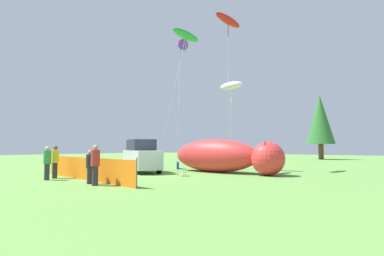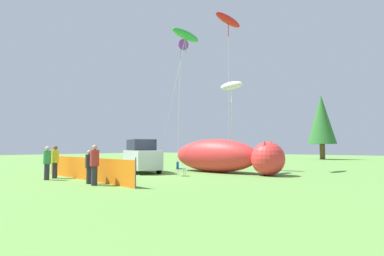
% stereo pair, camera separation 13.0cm
% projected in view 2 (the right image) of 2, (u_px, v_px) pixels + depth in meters
% --- Properties ---
extents(ground_plane, '(120.00, 120.00, 0.00)m').
position_uv_depth(ground_plane, '(145.00, 175.00, 18.53)').
color(ground_plane, '#609342').
extents(parked_car, '(4.60, 3.39, 2.27)m').
position_uv_depth(parked_car, '(142.00, 156.00, 20.70)').
color(parked_car, '#B7BCC1').
rests_on(parked_car, ground).
extents(folding_chair, '(0.63, 0.63, 0.85)m').
position_uv_depth(folding_chair, '(180.00, 168.00, 18.06)').
color(folding_chair, '#1959A5').
rests_on(folding_chair, ground).
extents(inflatable_cat, '(8.51, 2.55, 2.29)m').
position_uv_depth(inflatable_cat, '(223.00, 157.00, 20.47)').
color(inflatable_cat, red).
rests_on(inflatable_cat, ground).
extents(safety_fence, '(9.53, 1.20, 1.31)m').
position_uv_depth(safety_fence, '(85.00, 169.00, 15.91)').
color(safety_fence, orange).
rests_on(safety_fence, ground).
extents(spectator_in_blue_shirt, '(0.40, 0.40, 1.84)m').
position_uv_depth(spectator_in_blue_shirt, '(95.00, 163.00, 13.61)').
color(spectator_in_blue_shirt, '#2D2D38').
rests_on(spectator_in_blue_shirt, ground).
extents(spectator_in_red_shirt, '(0.40, 0.40, 1.82)m').
position_uv_depth(spectator_in_red_shirt, '(55.00, 160.00, 16.76)').
color(spectator_in_red_shirt, '#2D2D38').
rests_on(spectator_in_red_shirt, ground).
extents(spectator_in_white_shirt, '(0.35, 0.35, 1.60)m').
position_uv_depth(spectator_in_white_shirt, '(89.00, 165.00, 14.22)').
color(spectator_in_white_shirt, '#2D2D38').
rests_on(spectator_in_white_shirt, ground).
extents(spectator_in_yellow_shirt, '(0.39, 0.39, 1.78)m').
position_uv_depth(spectator_in_yellow_shirt, '(47.00, 162.00, 15.89)').
color(spectator_in_yellow_shirt, '#2D2D38').
rests_on(spectator_in_yellow_shirt, ground).
extents(kite_purple_delta, '(1.79, 2.16, 11.21)m').
position_uv_depth(kite_purple_delta, '(181.00, 45.00, 26.01)').
color(kite_purple_delta, silver).
rests_on(kite_purple_delta, ground).
extents(kite_white_ghost, '(1.95, 1.26, 6.85)m').
position_uv_depth(kite_white_ghost, '(231.00, 86.00, 22.87)').
color(kite_white_ghost, silver).
rests_on(kite_white_ghost, ground).
extents(kite_red_lizard, '(1.41, 2.89, 11.97)m').
position_uv_depth(kite_red_lizard, '(228.00, 21.00, 23.08)').
color(kite_red_lizard, silver).
rests_on(kite_red_lizard, ground).
extents(kite_green_fish, '(3.10, 2.59, 10.18)m').
position_uv_depth(kite_green_fish, '(186.00, 36.00, 21.27)').
color(kite_green_fish, silver).
rests_on(kite_green_fish, ground).
extents(horizon_tree_east, '(3.91, 3.91, 9.33)m').
position_uv_depth(horizon_tree_east, '(321.00, 120.00, 43.18)').
color(horizon_tree_east, brown).
rests_on(horizon_tree_east, ground).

